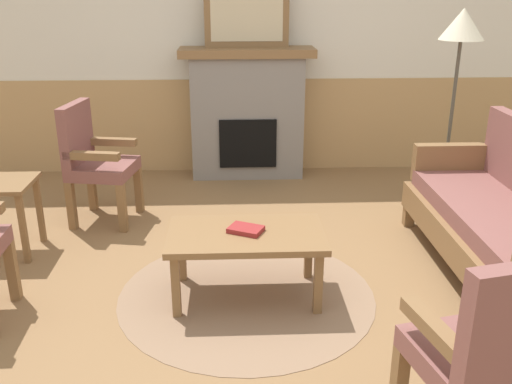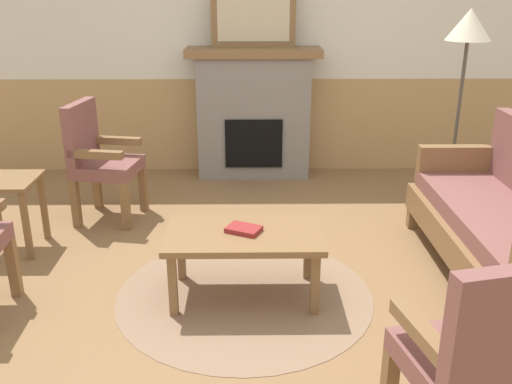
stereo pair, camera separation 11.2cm
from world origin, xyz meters
name	(u,v)px [view 1 (the left image)]	position (x,y,z in m)	size (l,w,h in m)	color
ground_plane	(258,290)	(0.00, 0.00, 0.00)	(14.00, 14.00, 0.00)	olive
wall_back	(246,42)	(0.00, 2.60, 1.31)	(7.20, 0.14, 2.70)	silver
fireplace	(247,112)	(0.00, 2.35, 0.65)	(1.30, 0.44, 1.28)	gray
framed_picture	(247,17)	(0.00, 2.35, 1.56)	(0.80, 0.04, 0.56)	brown
couch	(503,220)	(1.63, 0.15, 0.40)	(0.70, 1.80, 0.98)	brown
coffee_table	(246,240)	(-0.08, -0.05, 0.39)	(0.96, 0.56, 0.44)	brown
round_rug	(247,294)	(-0.08, -0.05, 0.00)	(1.63, 1.63, 0.01)	#896B51
book_on_table	(246,229)	(-0.08, -0.05, 0.46)	(0.20, 0.14, 0.03)	maroon
armchair_by_window_left	(94,158)	(-1.28, 1.23, 0.54)	(0.55, 0.55, 0.98)	brown
armchair_front_left	(491,351)	(0.83, -1.42, 0.54)	(0.57, 0.57, 0.98)	brown
side_table	(3,197)	(-1.80, 0.64, 0.43)	(0.44, 0.44, 0.55)	brown
floor_lamp_by_couch	(461,37)	(1.72, 1.46, 1.45)	(0.36, 0.36, 1.68)	#332D28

